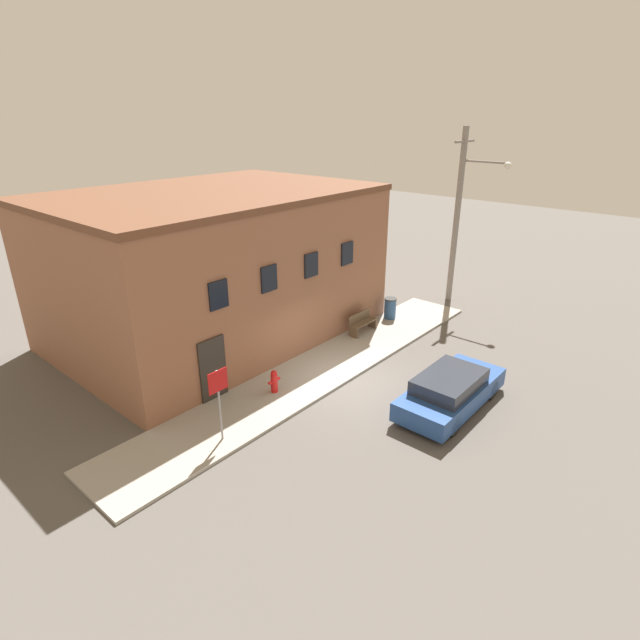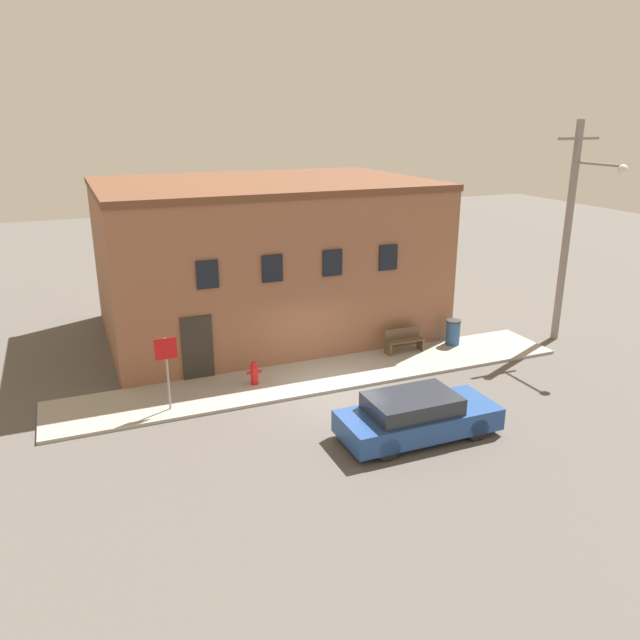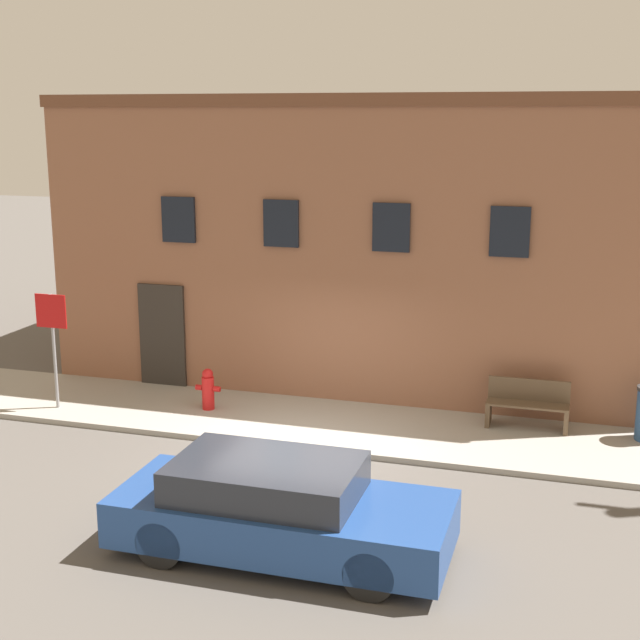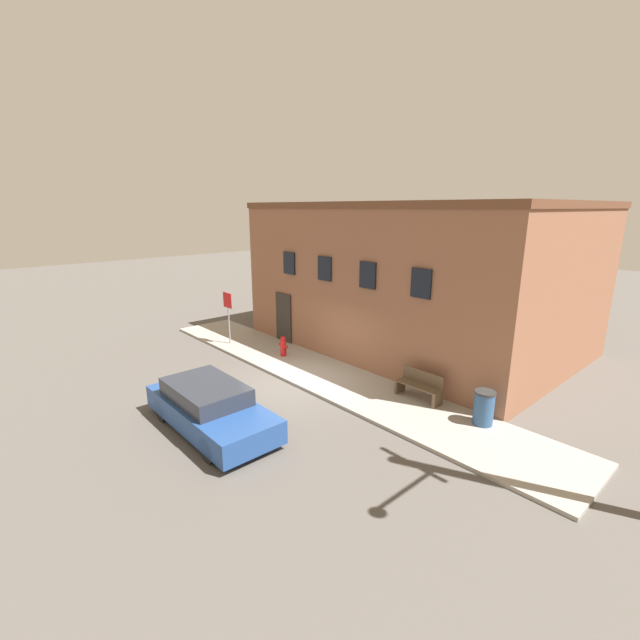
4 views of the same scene
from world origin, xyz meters
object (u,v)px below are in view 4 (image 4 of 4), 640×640
(stop_sign, at_px, (228,308))
(parked_car, at_px, (210,407))
(bench, at_px, (419,386))
(fire_hydrant, at_px, (283,346))
(trash_bin, at_px, (484,408))

(stop_sign, xyz_separation_m, parked_car, (5.88, -4.02, -1.03))
(bench, xyz_separation_m, parked_car, (-2.77, -5.48, 0.08))
(bench, relative_size, parked_car, 0.33)
(parked_car, bearing_deg, bench, 63.23)
(fire_hydrant, xyz_separation_m, stop_sign, (-2.79, -0.75, 1.14))
(trash_bin, bearing_deg, bench, 178.94)
(trash_bin, bearing_deg, parked_car, -131.63)
(stop_sign, bearing_deg, bench, 9.58)
(trash_bin, relative_size, parked_car, 0.22)
(bench, distance_m, parked_car, 6.14)
(stop_sign, height_order, trash_bin, stop_sign)
(fire_hydrant, bearing_deg, trash_bin, 4.84)
(fire_hydrant, relative_size, trash_bin, 0.84)
(fire_hydrant, relative_size, stop_sign, 0.36)
(stop_sign, xyz_separation_m, trash_bin, (10.72, 1.42, -1.06))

